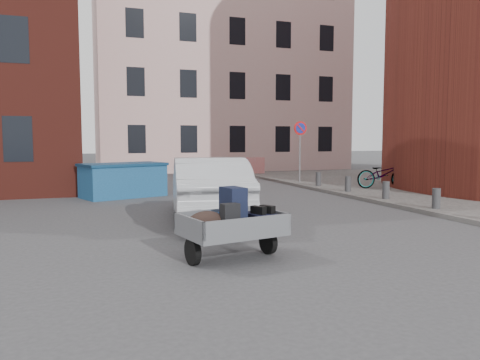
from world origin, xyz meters
name	(u,v)px	position (x,y,z in m)	size (l,w,h in m)	color
ground	(242,237)	(0.00, 0.00, 0.00)	(120.00, 120.00, 0.00)	#38383A
sidewalk	(470,194)	(10.00, 4.00, 0.06)	(9.00, 24.00, 0.12)	#474442
building_pink	(219,65)	(6.00, 22.00, 7.00)	(16.00, 8.00, 14.00)	beige
no_parking_sign	(300,139)	(6.00, 9.48, 2.01)	(0.60, 0.09, 2.65)	gray
bollards	(386,190)	(6.00, 3.40, 0.40)	(0.22, 9.02, 0.55)	#3A3A3D
barriers	(224,167)	(4.20, 15.00, 0.50)	(4.70, 0.18, 1.00)	red
trailer	(232,223)	(-0.76, -1.68, 0.61)	(1.79, 1.93, 1.20)	black
dumpster	(123,180)	(-1.69, 7.60, 0.59)	(3.12, 2.32, 1.17)	#1D588D
silver_car	(208,189)	(-0.15, 2.06, 0.78)	(1.65, 4.73, 1.56)	#A8ABB0
bicycle	(383,174)	(7.89, 6.18, 0.67)	(0.72, 2.08, 1.09)	black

